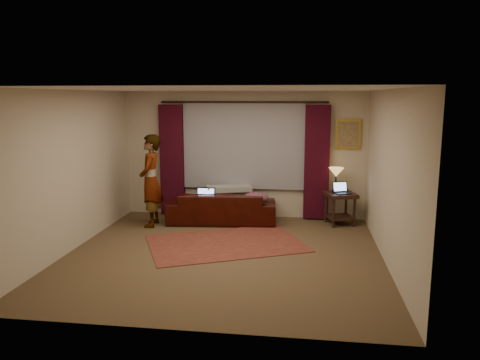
{
  "coord_description": "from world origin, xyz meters",
  "views": [
    {
      "loc": [
        1.23,
        -7.06,
        2.49
      ],
      "look_at": [
        0.1,
        1.2,
        1.0
      ],
      "focal_mm": 35.0,
      "sensor_mm": 36.0,
      "label": 1
    }
  ],
  "objects_px": {
    "laptop_sofa": "(205,196)",
    "tiffany_lamp": "(336,180)",
    "end_table": "(340,209)",
    "laptop_table": "(343,188)",
    "sofa": "(222,201)",
    "person": "(151,181)"
  },
  "relations": [
    {
      "from": "laptop_sofa",
      "to": "end_table",
      "type": "relative_size",
      "value": 0.63
    },
    {
      "from": "end_table",
      "to": "laptop_sofa",
      "type": "bearing_deg",
      "value": -173.25
    },
    {
      "from": "person",
      "to": "laptop_table",
      "type": "bearing_deg",
      "value": 92.18
    },
    {
      "from": "sofa",
      "to": "laptop_table",
      "type": "height_order",
      "value": "sofa"
    },
    {
      "from": "laptop_sofa",
      "to": "tiffany_lamp",
      "type": "distance_m",
      "value": 2.61
    },
    {
      "from": "end_table",
      "to": "tiffany_lamp",
      "type": "bearing_deg",
      "value": 130.09
    },
    {
      "from": "end_table",
      "to": "person",
      "type": "bearing_deg",
      "value": -170.75
    },
    {
      "from": "tiffany_lamp",
      "to": "end_table",
      "type": "bearing_deg",
      "value": -49.91
    },
    {
      "from": "tiffany_lamp",
      "to": "person",
      "type": "bearing_deg",
      "value": -168.82
    },
    {
      "from": "tiffany_lamp",
      "to": "laptop_table",
      "type": "xyz_separation_m",
      "value": [
        0.12,
        -0.17,
        -0.13
      ]
    },
    {
      "from": "tiffany_lamp",
      "to": "person",
      "type": "distance_m",
      "value": 3.62
    },
    {
      "from": "sofa",
      "to": "laptop_table",
      "type": "distance_m",
      "value": 2.39
    },
    {
      "from": "end_table",
      "to": "laptop_table",
      "type": "bearing_deg",
      "value": -63.92
    },
    {
      "from": "laptop_sofa",
      "to": "tiffany_lamp",
      "type": "xyz_separation_m",
      "value": [
        2.55,
        0.42,
        0.31
      ]
    },
    {
      "from": "end_table",
      "to": "laptop_table",
      "type": "distance_m",
      "value": 0.43
    },
    {
      "from": "person",
      "to": "laptop_sofa",
      "type": "bearing_deg",
      "value": 99.72
    },
    {
      "from": "laptop_sofa",
      "to": "tiffany_lamp",
      "type": "relative_size",
      "value": 0.84
    },
    {
      "from": "laptop_sofa",
      "to": "end_table",
      "type": "distance_m",
      "value": 2.67
    },
    {
      "from": "laptop_sofa",
      "to": "end_table",
      "type": "height_order",
      "value": "laptop_sofa"
    },
    {
      "from": "laptop_sofa",
      "to": "person",
      "type": "height_order",
      "value": "person"
    },
    {
      "from": "sofa",
      "to": "end_table",
      "type": "relative_size",
      "value": 3.37
    },
    {
      "from": "sofa",
      "to": "laptop_table",
      "type": "relative_size",
      "value": 6.44
    }
  ]
}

